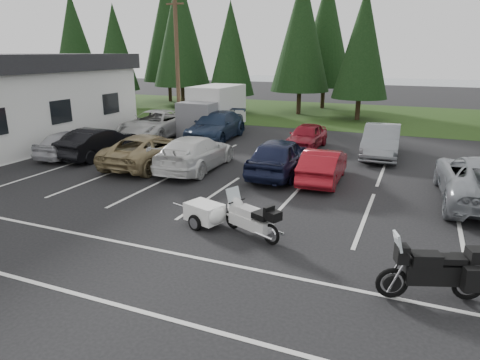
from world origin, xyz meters
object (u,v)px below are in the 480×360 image
at_px(car_near_0, 71,143).
at_px(car_near_3, 195,153).
at_px(car_near_2, 149,150).
at_px(utility_pole, 177,57).
at_px(car_far_2, 306,136).
at_px(touring_motorcycle, 251,215).
at_px(car_near_5, 323,165).
at_px(car_far_3, 381,141).
at_px(car_near_1, 99,143).
at_px(box_truck, 210,110).
at_px(car_far_1, 216,126).
at_px(cargo_trailer, 204,214).
at_px(adventure_motorcycle, 433,266).
at_px(car_far_0, 155,124).
at_px(car_near_4, 280,156).

relative_size(car_near_0, car_near_3, 0.78).
bearing_deg(car_near_2, utility_pole, -70.74).
height_order(utility_pole, car_far_2, utility_pole).
bearing_deg(car_near_2, touring_motorcycle, 140.27).
xyz_separation_m(car_near_5, car_far_3, (1.72, 5.32, 0.12)).
height_order(car_near_0, car_near_1, car_near_1).
relative_size(utility_pole, touring_motorcycle, 3.86).
distance_m(box_truck, car_far_1, 2.54).
xyz_separation_m(car_near_3, cargo_trailer, (3.35, -5.62, -0.38)).
height_order(car_near_2, car_near_5, car_near_2).
xyz_separation_m(car_near_3, car_far_3, (7.34, 5.64, 0.05)).
distance_m(car_near_0, car_far_3, 15.38).
bearing_deg(adventure_motorcycle, car_far_1, 110.33).
bearing_deg(car_near_1, car_near_5, -176.65).
relative_size(utility_pole, car_near_2, 1.73).
distance_m(car_near_2, cargo_trailer, 7.83).
xyz_separation_m(cargo_trailer, adventure_motorcycle, (6.19, -1.69, 0.40)).
relative_size(car_far_0, car_far_2, 1.48).
bearing_deg(car_near_3, car_near_4, -174.06).
bearing_deg(car_near_5, adventure_motorcycle, 115.00).
bearing_deg(car_far_2, cargo_trailer, -88.25).
height_order(utility_pole, car_near_5, utility_pole).
xyz_separation_m(car_near_3, adventure_motorcycle, (9.55, -7.31, 0.02)).
bearing_deg(car_near_2, car_near_0, -1.34).
relative_size(utility_pole, car_far_1, 1.62).
height_order(cargo_trailer, adventure_motorcycle, adventure_motorcycle).
relative_size(box_truck, car_far_2, 1.43).
height_order(car_near_1, car_far_3, car_far_3).
height_order(box_truck, cargo_trailer, box_truck).
bearing_deg(touring_motorcycle, car_near_0, 178.58).
bearing_deg(car_near_3, car_near_0, -0.36).
bearing_deg(car_far_0, car_near_0, -104.31).
bearing_deg(touring_motorcycle, car_near_4, 124.26).
distance_m(car_near_2, car_far_3, 11.28).
distance_m(car_near_0, car_near_5, 12.49).
bearing_deg(adventure_motorcycle, touring_motorcycle, 141.70).
distance_m(car_near_0, car_near_3, 6.87).
relative_size(car_near_2, car_near_5, 1.29).
height_order(car_near_3, car_far_1, car_far_1).
bearing_deg(car_near_3, car_far_0, -46.45).
bearing_deg(box_truck, car_far_0, -128.67).
height_order(car_near_5, car_far_0, car_far_0).
relative_size(car_near_1, car_near_5, 1.10).
bearing_deg(box_truck, touring_motorcycle, -59.42).
bearing_deg(car_near_3, car_far_3, -145.14).
xyz_separation_m(car_near_1, car_near_5, (11.09, 0.15, -0.06)).
bearing_deg(car_far_2, utility_pole, 170.45).
bearing_deg(car_far_1, car_far_3, -8.38).
bearing_deg(car_near_5, cargo_trailer, 66.90).
bearing_deg(car_far_3, cargo_trailer, -111.76).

